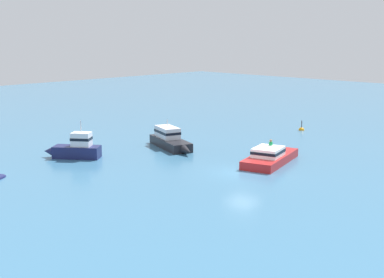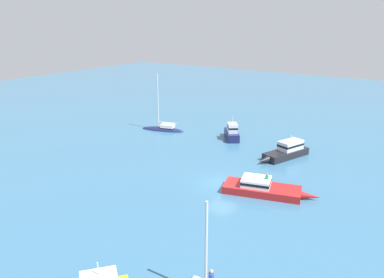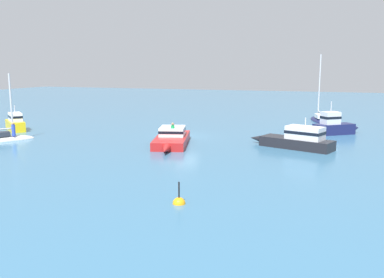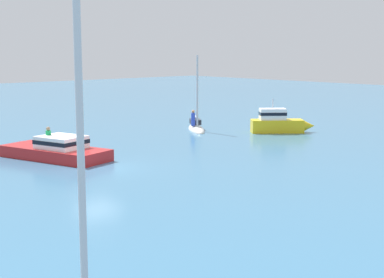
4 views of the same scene
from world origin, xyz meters
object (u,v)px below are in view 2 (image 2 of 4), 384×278
at_px(launch, 286,151).
at_px(powerboat, 232,133).
at_px(motor_cruiser_1, 262,188).
at_px(yacht_1, 163,129).

bearing_deg(launch, powerboat, -88.22).
relative_size(powerboat, motor_cruiser_1, 0.54).
bearing_deg(powerboat, launch, -145.56).
bearing_deg(motor_cruiser_1, launch, 83.71).
bearing_deg(yacht_1, launch, 161.96).
bearing_deg(launch, motor_cruiser_1, 29.19).
xyz_separation_m(powerboat, motor_cruiser_1, (-13.28, -10.43, -0.29)).
relative_size(yacht_1, motor_cruiser_1, 0.98).
height_order(yacht_1, launch, yacht_1).
bearing_deg(yacht_1, motor_cruiser_1, 135.72).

